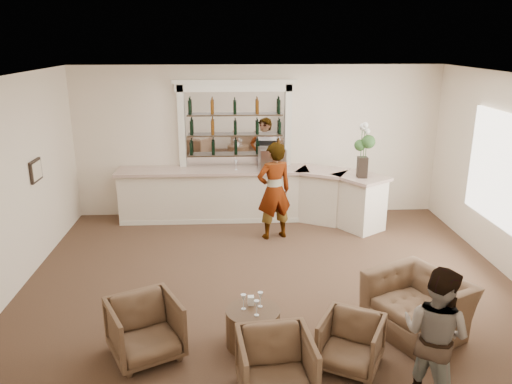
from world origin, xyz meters
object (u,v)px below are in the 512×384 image
armchair_far (417,305)px  armchair_center (276,368)px  armchair_left (145,329)px  armchair_right (351,343)px  cocktail_table (253,327)px  flower_vase (364,147)px  bar_counter (252,195)px  sommelier (274,191)px  guest (435,335)px  espresso_machine (272,159)px

armchair_far → armchair_center: bearing=-86.8°
armchair_left → armchair_right: (2.51, -0.35, -0.05)m
armchair_far → cocktail_table: bearing=-112.6°
armchair_left → flower_vase: size_ratio=0.75×
bar_counter → armchair_right: 5.26m
armchair_center → cocktail_table: bearing=95.3°
sommelier → flower_vase: size_ratio=1.75×
sommelier → guest: 4.93m
guest → armchair_center: size_ratio=1.91×
bar_counter → espresso_machine: bearing=-5.0°
armchair_left → armchair_far: bearing=-20.6°
guest → flower_vase: size_ratio=1.43×
flower_vase → armchair_left: bearing=-132.3°
espresso_machine → bar_counter: bearing=171.4°
guest → flower_vase: bearing=-46.1°
bar_counter → guest: size_ratio=3.60×
armchair_center → armchair_right: size_ratio=1.16×
armchair_center → espresso_machine: size_ratio=1.53×
armchair_center → flower_vase: bearing=60.2°
bar_counter → armchair_left: bearing=-107.8°
armchair_left → espresso_machine: bearing=41.0°
armchair_right → armchair_center: bearing=-124.6°
bar_counter → armchair_far: (2.04, -4.45, -0.18)m
sommelier → espresso_machine: 1.05m
bar_counter → flower_vase: size_ratio=5.14×
bar_counter → guest: 6.01m
bar_counter → armchair_center: (0.01, -5.66, -0.20)m
armchair_right → espresso_machine: 5.27m
guest → flower_vase: (0.48, 5.05, 0.97)m
sommelier → espresso_machine: sommelier is taller
guest → armchair_left: size_ratio=1.89×
sommelier → armchair_left: 4.32m
cocktail_table → flower_vase: (2.39, 3.94, 1.52)m
cocktail_table → espresso_machine: (0.62, 4.61, 1.13)m
cocktail_table → guest: size_ratio=0.44×
bar_counter → espresso_machine: size_ratio=10.51×
armchair_left → armchair_far: 3.60m
guest → flower_vase: flower_vase is taller
guest → espresso_machine: (-1.29, 5.72, 0.59)m
cocktail_table → flower_vase: flower_vase is taller
bar_counter → armchair_far: bar_counter is taller
bar_counter → guest: (1.72, -5.76, 0.22)m
cocktail_table → sommelier: 3.75m
flower_vase → armchair_right: bearing=-105.5°
bar_counter → armchair_far: bearing=-65.4°
armchair_left → armchair_center: 1.77m
bar_counter → armchair_center: size_ratio=6.88×
espresso_machine → armchair_far: bearing=-73.5°
bar_counter → cocktail_table: size_ratio=8.15×
flower_vase → espresso_machine: bearing=159.2°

